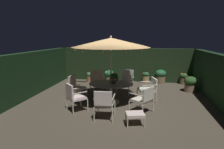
{
  "coord_description": "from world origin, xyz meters",
  "views": [
    {
      "loc": [
        0.97,
        -6.83,
        2.48
      ],
      "look_at": [
        -0.22,
        0.11,
        1.05
      ],
      "focal_mm": 29.65,
      "sensor_mm": 36.0,
      "label": 1
    }
  ],
  "objects_px": {
    "patio_chair_west": "(104,102)",
    "potted_plant_left_near": "(184,78)",
    "potted_plant_right_near": "(90,77)",
    "patio_chair_northeast": "(149,88)",
    "potted_plant_back_center": "(146,77)",
    "patio_chair_south": "(75,86)",
    "centerpiece_planter": "(114,77)",
    "patio_chair_east": "(126,80)",
    "patio_chair_southeast": "(98,80)",
    "patio_umbrella": "(111,43)",
    "potted_plant_back_left": "(161,76)",
    "potted_plant_left_far": "(190,83)",
    "patio_dining_table": "(111,87)",
    "patio_chair_southwest": "(74,95)",
    "ottoman_footrest": "(135,115)",
    "patio_chair_north": "(144,98)",
    "potted_plant_back_right": "(109,75)"
  },
  "relations": [
    {
      "from": "patio_chair_west",
      "to": "potted_plant_left_near",
      "type": "distance_m",
      "value": 5.95
    },
    {
      "from": "patio_chair_west",
      "to": "potted_plant_right_near",
      "type": "bearing_deg",
      "value": 111.39
    },
    {
      "from": "patio_chair_northeast",
      "to": "potted_plant_back_center",
      "type": "height_order",
      "value": "patio_chair_northeast"
    },
    {
      "from": "potted_plant_back_center",
      "to": "patio_chair_northeast",
      "type": "bearing_deg",
      "value": -88.1
    },
    {
      "from": "patio_chair_west",
      "to": "patio_chair_south",
      "type": "bearing_deg",
      "value": 132.34
    },
    {
      "from": "centerpiece_planter",
      "to": "patio_chair_west",
      "type": "xyz_separation_m",
      "value": [
        -0.06,
        -1.5,
        -0.43
      ]
    },
    {
      "from": "patio_chair_east",
      "to": "patio_chair_southeast",
      "type": "height_order",
      "value": "patio_chair_east"
    },
    {
      "from": "patio_umbrella",
      "to": "potted_plant_back_center",
      "type": "bearing_deg",
      "value": 68.26
    },
    {
      "from": "potted_plant_back_left",
      "to": "potted_plant_right_near",
      "type": "relative_size",
      "value": 1.38
    },
    {
      "from": "patio_chair_northeast",
      "to": "potted_plant_back_center",
      "type": "xyz_separation_m",
      "value": [
        -0.1,
        2.94,
        -0.22
      ]
    },
    {
      "from": "patio_chair_west",
      "to": "potted_plant_left_far",
      "type": "relative_size",
      "value": 1.32
    },
    {
      "from": "patio_chair_northeast",
      "to": "potted_plant_back_left",
      "type": "bearing_deg",
      "value": 77.06
    },
    {
      "from": "patio_dining_table",
      "to": "potted_plant_left_far",
      "type": "xyz_separation_m",
      "value": [
        3.35,
        2.03,
        -0.22
      ]
    },
    {
      "from": "patio_chair_east",
      "to": "patio_chair_southwest",
      "type": "distance_m",
      "value": 2.95
    },
    {
      "from": "patio_chair_east",
      "to": "ottoman_footrest",
      "type": "bearing_deg",
      "value": -80.07
    },
    {
      "from": "potted_plant_back_center",
      "to": "potted_plant_right_near",
      "type": "bearing_deg",
      "value": -176.32
    },
    {
      "from": "patio_chair_southeast",
      "to": "potted_plant_right_near",
      "type": "bearing_deg",
      "value": 116.24
    },
    {
      "from": "potted_plant_back_left",
      "to": "potted_plant_left_near",
      "type": "bearing_deg",
      "value": 0.32
    },
    {
      "from": "patio_chair_north",
      "to": "patio_chair_southeast",
      "type": "bearing_deg",
      "value": 134.41
    },
    {
      "from": "patio_dining_table",
      "to": "patio_chair_north",
      "type": "xyz_separation_m",
      "value": [
        1.24,
        -0.86,
        -0.08
      ]
    },
    {
      "from": "patio_chair_east",
      "to": "potted_plant_back_center",
      "type": "height_order",
      "value": "patio_chair_east"
    },
    {
      "from": "potted_plant_left_near",
      "to": "patio_chair_southeast",
      "type": "bearing_deg",
      "value": -152.36
    },
    {
      "from": "centerpiece_planter",
      "to": "potted_plant_right_near",
      "type": "relative_size",
      "value": 0.79
    },
    {
      "from": "patio_chair_north",
      "to": "patio_chair_south",
      "type": "xyz_separation_m",
      "value": [
        -2.75,
        1.06,
        0.01
      ]
    },
    {
      "from": "patio_chair_south",
      "to": "potted_plant_back_right",
      "type": "relative_size",
      "value": 1.46
    },
    {
      "from": "potted_plant_back_left",
      "to": "potted_plant_back_right",
      "type": "distance_m",
      "value": 2.83
    },
    {
      "from": "patio_dining_table",
      "to": "patio_chair_southwest",
      "type": "xyz_separation_m",
      "value": [
        -1.07,
        -1.07,
        -0.05
      ]
    },
    {
      "from": "patio_umbrella",
      "to": "potted_plant_back_left",
      "type": "distance_m",
      "value": 4.48
    },
    {
      "from": "centerpiece_planter",
      "to": "ottoman_footrest",
      "type": "relative_size",
      "value": 0.71
    },
    {
      "from": "patio_umbrella",
      "to": "patio_chair_east",
      "type": "relative_size",
      "value": 2.8
    },
    {
      "from": "centerpiece_planter",
      "to": "patio_chair_south",
      "type": "bearing_deg",
      "value": 172.45
    },
    {
      "from": "patio_chair_southeast",
      "to": "patio_umbrella",
      "type": "bearing_deg",
      "value": -56.61
    },
    {
      "from": "patio_chair_west",
      "to": "ottoman_footrest",
      "type": "bearing_deg",
      "value": -12.42
    },
    {
      "from": "patio_umbrella",
      "to": "potted_plant_back_left",
      "type": "xyz_separation_m",
      "value": [
        2.14,
        3.44,
        -1.9
      ]
    },
    {
      "from": "centerpiece_planter",
      "to": "patio_chair_northeast",
      "type": "bearing_deg",
      "value": 18.89
    },
    {
      "from": "patio_dining_table",
      "to": "patio_chair_southwest",
      "type": "distance_m",
      "value": 1.52
    },
    {
      "from": "patio_chair_southeast",
      "to": "patio_chair_south",
      "type": "relative_size",
      "value": 1.02
    },
    {
      "from": "potted_plant_back_right",
      "to": "potted_plant_left_far",
      "type": "relative_size",
      "value": 0.92
    },
    {
      "from": "patio_chair_southeast",
      "to": "potted_plant_right_near",
      "type": "height_order",
      "value": "patio_chair_southeast"
    },
    {
      "from": "patio_chair_northeast",
      "to": "potted_plant_left_near",
      "type": "height_order",
      "value": "patio_chair_northeast"
    },
    {
      "from": "patio_dining_table",
      "to": "patio_chair_southeast",
      "type": "bearing_deg",
      "value": 123.39
    },
    {
      "from": "patio_chair_south",
      "to": "ottoman_footrest",
      "type": "xyz_separation_m",
      "value": [
        2.51,
        -1.92,
        -0.23
      ]
    },
    {
      "from": "patio_chair_south",
      "to": "ottoman_footrest",
      "type": "distance_m",
      "value": 3.17
    },
    {
      "from": "potted_plant_left_near",
      "to": "potted_plant_back_center",
      "type": "relative_size",
      "value": 0.99
    },
    {
      "from": "patio_umbrella",
      "to": "potted_plant_left_near",
      "type": "bearing_deg",
      "value": 45.94
    },
    {
      "from": "patio_chair_south",
      "to": "potted_plant_back_left",
      "type": "height_order",
      "value": "patio_chair_south"
    },
    {
      "from": "patio_chair_south",
      "to": "potted_plant_back_left",
      "type": "relative_size",
      "value": 1.29
    },
    {
      "from": "ottoman_footrest",
      "to": "potted_plant_back_left",
      "type": "distance_m",
      "value": 5.29
    },
    {
      "from": "patio_chair_southwest",
      "to": "patio_chair_west",
      "type": "xyz_separation_m",
      "value": [
        1.13,
        -0.44,
        0.0
      ]
    },
    {
      "from": "patio_umbrella",
      "to": "patio_dining_table",
      "type": "bearing_deg",
      "value": -51.34
    }
  ]
}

